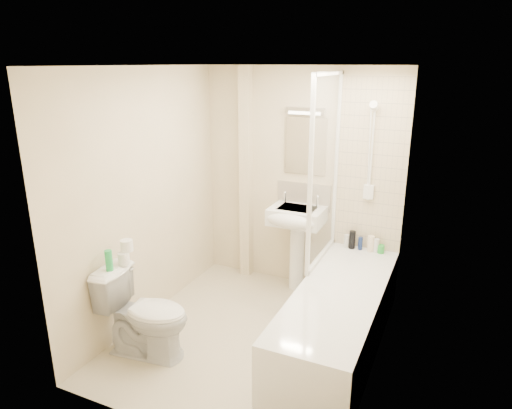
% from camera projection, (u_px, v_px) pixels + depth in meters
% --- Properties ---
extents(floor, '(2.50, 2.50, 0.00)m').
position_uv_depth(floor, '(252.00, 337.00, 4.21)').
color(floor, beige).
rests_on(floor, ground).
extents(wall_back, '(2.20, 0.02, 2.40)m').
position_uv_depth(wall_back, '(300.00, 180.00, 4.94)').
color(wall_back, beige).
rests_on(wall_back, ground).
extents(wall_left, '(0.02, 2.50, 2.40)m').
position_uv_depth(wall_left, '(145.00, 198.00, 4.29)').
color(wall_left, beige).
rests_on(wall_left, ground).
extents(wall_right, '(0.02, 2.50, 2.40)m').
position_uv_depth(wall_right, '(384.00, 233.00, 3.42)').
color(wall_right, beige).
rests_on(wall_right, ground).
extents(ceiling, '(2.20, 2.50, 0.02)m').
position_uv_depth(ceiling, '(251.00, 66.00, 3.50)').
color(ceiling, white).
rests_on(ceiling, wall_back).
extents(tile_back, '(0.70, 0.01, 1.75)m').
position_uv_depth(tile_back, '(371.00, 167.00, 4.57)').
color(tile_back, beige).
rests_on(tile_back, wall_back).
extents(tile_right, '(0.01, 2.10, 1.75)m').
position_uv_depth(tile_right, '(389.00, 197.00, 3.53)').
color(tile_right, beige).
rests_on(tile_right, wall_right).
extents(pipe_boxing, '(0.12, 0.12, 2.40)m').
position_uv_depth(pipe_boxing, '(246.00, 176.00, 5.13)').
color(pipe_boxing, beige).
rests_on(pipe_boxing, ground).
extents(splashback, '(0.60, 0.02, 0.30)m').
position_uv_depth(splashback, '(304.00, 196.00, 4.96)').
color(splashback, beige).
rests_on(splashback, wall_back).
extents(mirror, '(0.46, 0.01, 0.60)m').
position_uv_depth(mirror, '(305.00, 146.00, 4.80)').
color(mirror, white).
rests_on(mirror, wall_back).
extents(strip_light, '(0.42, 0.07, 0.07)m').
position_uv_depth(strip_light, '(306.00, 111.00, 4.67)').
color(strip_light, silver).
rests_on(strip_light, wall_back).
extents(bathtub, '(0.70, 2.10, 0.55)m').
position_uv_depth(bathtub, '(338.00, 317.00, 4.00)').
color(bathtub, white).
rests_on(bathtub, ground).
extents(shower_screen, '(0.04, 0.92, 1.80)m').
position_uv_depth(shower_screen, '(325.00, 170.00, 4.32)').
color(shower_screen, white).
rests_on(shower_screen, bathtub).
extents(shower_fixture, '(0.10, 0.16, 0.99)m').
position_uv_depth(shower_fixture, '(371.00, 156.00, 4.49)').
color(shower_fixture, white).
rests_on(shower_fixture, wall_back).
extents(pedestal_sink, '(0.56, 0.51, 1.09)m').
position_uv_depth(pedestal_sink, '(296.00, 226.00, 4.85)').
color(pedestal_sink, white).
rests_on(pedestal_sink, ground).
extents(bottle_white_a, '(0.05, 0.05, 0.14)m').
position_uv_depth(bottle_white_a, '(347.00, 241.00, 4.81)').
color(bottle_white_a, silver).
rests_on(bottle_white_a, bathtub).
extents(bottle_black_b, '(0.07, 0.07, 0.19)m').
position_uv_depth(bottle_black_b, '(352.00, 240.00, 4.78)').
color(bottle_black_b, black).
rests_on(bottle_black_b, bathtub).
extents(bottle_blue, '(0.05, 0.05, 0.14)m').
position_uv_depth(bottle_blue, '(360.00, 243.00, 4.75)').
color(bottle_blue, navy).
rests_on(bottle_blue, bathtub).
extents(bottle_cream, '(0.07, 0.07, 0.17)m').
position_uv_depth(bottle_cream, '(371.00, 244.00, 4.71)').
color(bottle_cream, '#F8E2BF').
rests_on(bottle_cream, bathtub).
extents(bottle_white_b, '(0.06, 0.06, 0.15)m').
position_uv_depth(bottle_white_b, '(376.00, 246.00, 4.69)').
color(bottle_white_b, silver).
rests_on(bottle_white_b, bathtub).
extents(bottle_green, '(0.07, 0.07, 0.08)m').
position_uv_depth(bottle_green, '(381.00, 249.00, 4.68)').
color(bottle_green, green).
rests_on(bottle_green, bathtub).
extents(toilet, '(0.61, 0.86, 0.78)m').
position_uv_depth(toilet, '(145.00, 313.00, 3.87)').
color(toilet, white).
rests_on(toilet, ground).
extents(toilet_roll_lower, '(0.10, 0.10, 0.11)m').
position_uv_depth(toilet_roll_lower, '(124.00, 258.00, 3.88)').
color(toilet_roll_lower, white).
rests_on(toilet_roll_lower, toilet).
extents(toilet_roll_upper, '(0.11, 0.11, 0.10)m').
position_uv_depth(toilet_roll_upper, '(127.00, 246.00, 3.88)').
color(toilet_roll_upper, white).
rests_on(toilet_roll_upper, toilet_roll_lower).
extents(green_bottle, '(0.06, 0.06, 0.18)m').
position_uv_depth(green_bottle, '(109.00, 261.00, 3.75)').
color(green_bottle, green).
rests_on(green_bottle, toilet).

